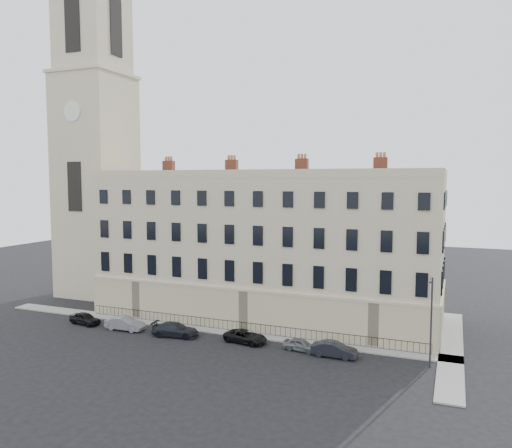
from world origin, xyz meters
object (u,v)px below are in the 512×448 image
(car_b, at_px, (125,324))
(car_e, at_px, (301,345))
(car_c, at_px, (175,330))
(car_f, at_px, (334,350))
(car_a, at_px, (85,318))
(streetlamp, at_px, (431,318))
(car_d, at_px, (246,337))

(car_b, height_order, car_e, car_b)
(car_c, bearing_deg, car_f, -97.36)
(car_a, bearing_deg, car_c, -81.14)
(car_b, bearing_deg, car_c, -91.36)
(car_f, bearing_deg, car_c, 91.25)
(car_c, height_order, streetlamp, streetlamp)
(streetlamp, bearing_deg, car_d, 173.61)
(car_d, distance_m, car_e, 5.32)
(car_c, xyz_separation_m, car_e, (12.23, 0.57, -0.12))
(car_b, relative_size, car_f, 1.03)
(car_a, relative_size, car_b, 0.90)
(car_e, height_order, car_f, car_f)
(car_e, height_order, streetlamp, streetlamp)
(car_f, relative_size, streetlamp, 0.53)
(car_d, relative_size, car_e, 1.30)
(car_c, bearing_deg, car_e, -95.29)
(car_d, bearing_deg, car_a, 101.11)
(car_e, relative_size, streetlamp, 0.43)
(car_e, xyz_separation_m, streetlamp, (10.58, -0.02, 3.47))
(car_d, relative_size, streetlamp, 0.56)
(car_a, distance_m, car_c, 10.71)
(car_a, xyz_separation_m, car_e, (22.94, 0.57, -0.07))
(car_c, bearing_deg, car_b, 83.26)
(car_d, bearing_deg, car_b, 102.66)
(car_a, distance_m, car_d, 17.64)
(car_c, xyz_separation_m, car_f, (15.24, 0.16, -0.02))
(car_d, xyz_separation_m, car_f, (8.33, -0.63, 0.07))
(car_c, relative_size, car_d, 1.11)
(car_b, distance_m, car_c, 5.65)
(car_a, bearing_deg, car_d, -78.60)
(car_b, distance_m, car_f, 20.90)
(car_b, xyz_separation_m, car_d, (12.57, 0.90, -0.09))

